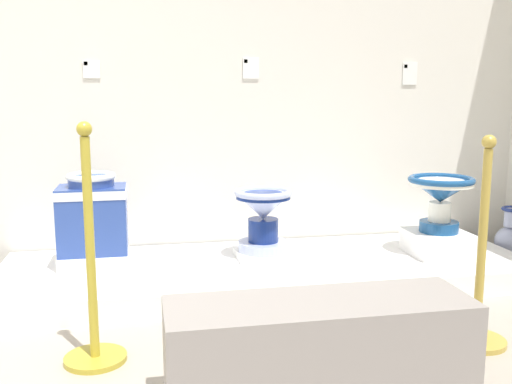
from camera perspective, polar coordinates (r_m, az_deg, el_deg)
The scene contains 15 objects.
wall_back at distance 3.99m, azimuth -0.46°, elevation 14.77°, with size 4.11×0.06×3.01m, color silver.
display_platform at distance 3.59m, azimuth 1.24°, elevation -7.83°, with size 3.20×1.02×0.14m, color white.
plinth_block_squat_floral at distance 3.59m, azimuth -15.57°, elevation -6.35°, with size 0.39×0.33×0.09m, color white.
antique_toilet_squat_floral at distance 3.52m, azimuth -15.78°, elevation -1.88°, with size 0.40×0.29×0.47m.
plinth_block_pale_glazed at distance 3.64m, azimuth 0.71°, elevation -6.11°, with size 0.33×0.29×0.04m, color white.
antique_toilet_pale_glazed at distance 3.58m, azimuth 0.71°, elevation -1.99°, with size 0.36×0.36×0.39m.
plinth_block_central_ornate at distance 3.88m, azimuth 17.46°, elevation -4.80°, with size 0.36×0.37×0.14m, color white.
antique_toilet_central_ornate at distance 3.82m, azimuth 17.71°, elevation -0.07°, with size 0.41×0.41×0.35m.
info_placard_first at distance 3.88m, azimuth -15.90°, elevation 11.58°, with size 0.11×0.01×0.11m.
info_placard_second at distance 3.94m, azimuth -0.52°, elevation 12.14°, with size 0.11×0.01×0.14m.
info_placard_third at distance 4.30m, azimuth 14.89°, elevation 11.24°, with size 0.11×0.01×0.16m.
decorative_vase_companion at distance 4.40m, azimuth 23.87°, elevation -4.14°, with size 0.23×0.23×0.38m.
stanchion_post_near_left at distance 2.61m, azimuth -15.79°, elevation -9.79°, with size 0.27×0.27×1.04m.
stanchion_post_near_right at distance 2.88m, azimuth 21.11°, elevation -8.80°, with size 0.27×0.27×0.97m.
museum_bench at distance 2.25m, azimuth 6.24°, elevation -15.38°, with size 1.14×0.36×0.40m, color gray.
Camera 1 is at (1.22, -1.20, 1.15)m, focal length 40.66 mm.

